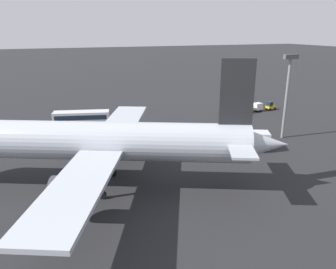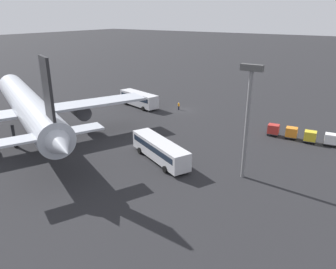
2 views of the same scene
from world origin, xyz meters
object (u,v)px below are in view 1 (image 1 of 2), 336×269
at_px(shuttle_bus_near, 82,118).
at_px(baggage_tug, 270,106).
at_px(cargo_cart_orange, 236,109).
at_px(cargo_cart_red, 225,110).
at_px(cargo_cart_yellow, 248,108).
at_px(shuttle_bus_far, 231,139).
at_px(airplane, 95,142).
at_px(cargo_cart_white, 258,107).
at_px(worker_person, 123,116).

height_order(shuttle_bus_near, baggage_tug, shuttle_bus_near).
relative_size(cargo_cart_orange, cargo_cart_red, 1.00).
xyz_separation_m(cargo_cart_yellow, cargo_cart_red, (6.30, -0.04, 0.00)).
relative_size(shuttle_bus_far, cargo_cart_yellow, 5.70).
relative_size(baggage_tug, cargo_cart_orange, 1.18).
bearing_deg(airplane, cargo_cart_orange, -120.59).
xyz_separation_m(shuttle_bus_near, cargo_cart_orange, (-35.55, 1.57, -0.82)).
distance_m(cargo_cart_white, cargo_cart_yellow, 3.20).
xyz_separation_m(shuttle_bus_far, worker_person, (12.38, -24.94, -1.01)).
xyz_separation_m(airplane, shuttle_bus_near, (-1.39, -27.66, -4.08)).
bearing_deg(cargo_cart_yellow, cargo_cart_orange, -3.52).
bearing_deg(cargo_cart_yellow, baggage_tug, -174.10).
bearing_deg(cargo_cart_yellow, cargo_cart_red, -0.40).
xyz_separation_m(cargo_cart_white, cargo_cart_red, (9.46, 0.50, 0.00)).
xyz_separation_m(shuttle_bus_near, baggage_tug, (-45.73, 1.04, -1.07)).
distance_m(airplane, worker_person, 32.84).
xyz_separation_m(worker_person, cargo_cart_white, (-32.64, 4.20, 0.32)).
xyz_separation_m(shuttle_bus_far, cargo_cart_orange, (-13.95, -20.39, -0.69)).
height_order(baggage_tug, cargo_cart_orange, baggage_tug).
distance_m(cargo_cart_white, cargo_cart_orange, 6.31).
xyz_separation_m(shuttle_bus_far, cargo_cart_white, (-20.26, -20.74, -0.69)).
distance_m(airplane, shuttle_bus_near, 27.99).
bearing_deg(airplane, shuttle_bus_far, -141.90).
bearing_deg(cargo_cart_orange, shuttle_bus_far, 55.62).
relative_size(airplane, cargo_cart_orange, 20.38).
distance_m(shuttle_bus_near, baggage_tug, 45.76).
distance_m(shuttle_bus_near, cargo_cart_red, 32.46).
relative_size(shuttle_bus_far, cargo_cart_red, 5.70).
bearing_deg(shuttle_bus_far, baggage_tug, -114.61).
height_order(cargo_cart_white, cargo_cart_orange, same).
relative_size(shuttle_bus_near, cargo_cart_yellow, 5.21).
xyz_separation_m(shuttle_bus_far, cargo_cart_yellow, (-17.10, -20.20, -0.69)).
distance_m(shuttle_bus_far, cargo_cart_white, 29.00).
height_order(airplane, cargo_cart_red, airplane).
bearing_deg(worker_person, baggage_tug, 173.72).
distance_m(airplane, cargo_cart_yellow, 47.98).
height_order(shuttle_bus_near, cargo_cart_white, shuttle_bus_near).
xyz_separation_m(cargo_cart_white, cargo_cart_yellow, (3.15, 0.54, 0.00)).
bearing_deg(cargo_cart_orange, worker_person, -9.81).
bearing_deg(shuttle_bus_near, worker_person, -148.23).
xyz_separation_m(shuttle_bus_far, baggage_tug, (-24.13, -20.92, -0.94)).
xyz_separation_m(airplane, cargo_cart_white, (-43.25, -26.43, -4.90)).
relative_size(shuttle_bus_far, cargo_cart_white, 5.70).
bearing_deg(cargo_cart_red, shuttle_bus_near, -3.04).
relative_size(worker_person, cargo_cart_yellow, 0.79).
bearing_deg(worker_person, cargo_cart_white, 172.66).
bearing_deg(cargo_cart_orange, cargo_cart_red, 2.71).
xyz_separation_m(cargo_cart_yellow, cargo_cart_orange, (3.15, -0.19, 0.00)).
distance_m(baggage_tug, cargo_cart_yellow, 7.07).
relative_size(shuttle_bus_near, cargo_cart_orange, 5.21).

